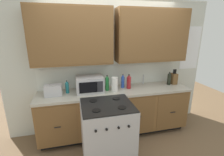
# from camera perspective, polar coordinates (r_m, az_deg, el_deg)

# --- Properties ---
(ground_plane) EXTENTS (8.00, 8.00, 0.00)m
(ground_plane) POSITION_cam_1_polar(r_m,az_deg,el_deg) (3.22, 2.64, -21.36)
(ground_plane) COLOR brown
(wall_unit) EXTENTS (4.00, 0.40, 2.54)m
(wall_unit) POSITION_cam_1_polar(r_m,az_deg,el_deg) (3.05, 0.42, 10.39)
(wall_unit) COLOR silver
(wall_unit) RESTS_ON ground_plane
(counter_run) EXTENTS (2.83, 0.64, 0.90)m
(counter_run) POSITION_cam_1_polar(r_m,az_deg,el_deg) (3.21, 1.26, -11.62)
(counter_run) COLOR black
(counter_run) RESTS_ON ground_plane
(stove_range) EXTENTS (0.76, 0.68, 0.95)m
(stove_range) POSITION_cam_1_polar(r_m,az_deg,el_deg) (2.62, -1.66, -18.49)
(stove_range) COLOR #B7B7BC
(stove_range) RESTS_ON ground_plane
(microwave) EXTENTS (0.48, 0.37, 0.28)m
(microwave) POSITION_cam_1_polar(r_m,az_deg,el_deg) (2.95, -7.88, -2.13)
(microwave) COLOR #B7B7BC
(microwave) RESTS_ON counter_run
(toaster) EXTENTS (0.28, 0.18, 0.19)m
(toaster) POSITION_cam_1_polar(r_m,az_deg,el_deg) (2.93, -19.90, -4.05)
(toaster) COLOR #B7B7BC
(toaster) RESTS_ON counter_run
(knife_block) EXTENTS (0.11, 0.14, 0.31)m
(knife_block) POSITION_cam_1_polar(r_m,az_deg,el_deg) (3.59, 20.82, -0.14)
(knife_block) COLOR brown
(knife_block) RESTS_ON counter_run
(sink_faucet) EXTENTS (0.02, 0.02, 0.20)m
(sink_faucet) POSITION_cam_1_polar(r_m,az_deg,el_deg) (3.40, 10.95, -0.49)
(sink_faucet) COLOR #B2B5BA
(sink_faucet) RESTS_ON counter_run
(paper_towel_roll) EXTENTS (0.12, 0.12, 0.26)m
(paper_towel_roll) POSITION_cam_1_polar(r_m,az_deg,el_deg) (2.94, 0.92, -2.27)
(paper_towel_roll) COLOR white
(paper_towel_roll) RESTS_ON counter_run
(bottle_blue) EXTENTS (0.06, 0.06, 0.27)m
(bottle_blue) POSITION_cam_1_polar(r_m,az_deg,el_deg) (3.13, 3.83, -1.10)
(bottle_blue) COLOR blue
(bottle_blue) RESTS_ON counter_run
(bottle_green) EXTENTS (0.07, 0.07, 0.29)m
(bottle_green) POSITION_cam_1_polar(r_m,az_deg,el_deg) (2.98, -1.73, -1.78)
(bottle_green) COLOR #237A38
(bottle_green) RESTS_ON counter_run
(bottle_dark) EXTENTS (0.07, 0.07, 0.27)m
(bottle_dark) POSITION_cam_1_polar(r_m,az_deg,el_deg) (3.49, 19.44, -0.16)
(bottle_dark) COLOR black
(bottle_dark) RESTS_ON counter_run
(bottle_teal) EXTENTS (0.06, 0.06, 0.23)m
(bottle_teal) POSITION_cam_1_polar(r_m,az_deg,el_deg) (2.97, -15.48, -3.06)
(bottle_teal) COLOR #1E707A
(bottle_teal) RESTS_ON counter_run
(bottle_red) EXTENTS (0.08, 0.08, 0.28)m
(bottle_red) POSITION_cam_1_polar(r_m,az_deg,el_deg) (3.10, 5.93, -1.26)
(bottle_red) COLOR maroon
(bottle_red) RESTS_ON counter_run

